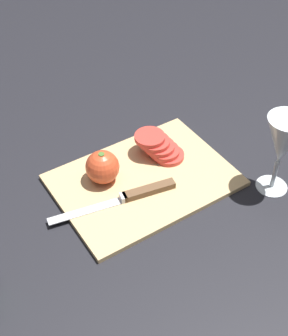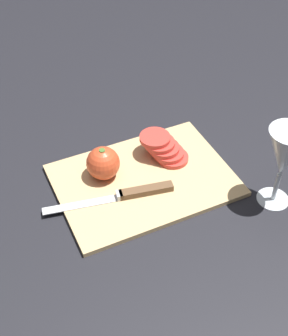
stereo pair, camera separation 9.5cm
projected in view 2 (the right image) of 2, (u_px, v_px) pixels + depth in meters
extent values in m
plane|color=black|center=(147.00, 177.00, 0.99)|extent=(3.00, 3.00, 0.00)
cube|color=tan|center=(144.00, 180.00, 0.98)|extent=(0.36, 0.26, 0.01)
cylinder|color=silver|center=(273.00, 199.00, 0.95)|extent=(0.07, 0.07, 0.00)
cylinder|color=silver|center=(276.00, 186.00, 0.92)|extent=(0.01, 0.01, 0.07)
cone|color=silver|center=(285.00, 154.00, 0.86)|extent=(0.08, 0.08, 0.10)
cone|color=#DBCC84|center=(282.00, 166.00, 0.88)|extent=(0.03, 0.03, 0.04)
sphere|color=#DB4C28|center=(103.00, 163.00, 0.96)|extent=(0.07, 0.07, 0.07)
cylinder|color=#47702D|center=(102.00, 151.00, 0.94)|extent=(0.01, 0.01, 0.01)
cube|color=silver|center=(81.00, 205.00, 0.92)|extent=(0.15, 0.05, 0.00)
cube|color=silver|center=(119.00, 195.00, 0.93)|extent=(0.02, 0.02, 0.01)
cube|color=brown|center=(146.00, 190.00, 0.94)|extent=(0.11, 0.04, 0.01)
cylinder|color=#D63D33|center=(173.00, 158.00, 1.01)|extent=(0.07, 0.07, 0.01)
cylinder|color=#D63D33|center=(169.00, 153.00, 1.01)|extent=(0.07, 0.07, 0.01)
cylinder|color=#D63D33|center=(164.00, 148.00, 1.01)|extent=(0.07, 0.07, 0.01)
cylinder|color=#D63D33|center=(159.00, 143.00, 1.01)|extent=(0.07, 0.07, 0.01)
cylinder|color=#D63D33|center=(155.00, 138.00, 1.00)|extent=(0.07, 0.07, 0.01)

